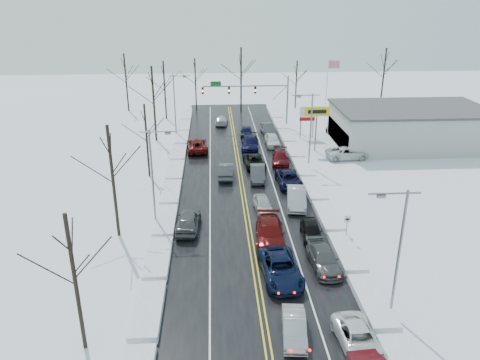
{
  "coord_description": "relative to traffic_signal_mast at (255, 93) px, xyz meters",
  "views": [
    {
      "loc": [
        -2.98,
        -42.84,
        20.03
      ],
      "look_at": [
        -0.47,
        0.1,
        2.5
      ],
      "focal_mm": 35.0,
      "sensor_mm": 36.0,
      "label": 1
    }
  ],
  "objects": [
    {
      "name": "tree_left_c",
      "position": [
        -13.95,
        -19.99,
        0.46
      ],
      "size": [
        3.4,
        3.4,
        8.5
      ],
      "color": "#2D231C",
      "rests_on": "ground"
    },
    {
      "name": "oncoming_car_0",
      "position": [
        -5.12,
        -20.69,
        -5.48
      ],
      "size": [
        1.9,
        4.84,
        1.57
      ],
      "primitive_type": "imported",
      "rotation": [
        0.0,
        0.0,
        3.09
      ],
      "color": "#3B3E40",
      "rests_on": "ground"
    },
    {
      "name": "queued_car_1",
      "position": [
        -1.72,
        -47.76,
        -5.48
      ],
      "size": [
        1.84,
        4.2,
        1.34
      ],
      "primitive_type": "imported",
      "rotation": [
        0.0,
        0.0,
        -0.1
      ],
      "color": "#A3A6AB",
      "rests_on": "ground"
    },
    {
      "name": "tree_far_a",
      "position": [
        -21.45,
        12.01,
        1.51
      ],
      "size": [
        4.0,
        4.0,
        10.0
      ],
      "color": "#2D231C",
      "rests_on": "ground"
    },
    {
      "name": "queued_car_3",
      "position": [
        -1.84,
        -35.9,
        -5.48
      ],
      "size": [
        2.81,
        6.05,
        1.71
      ],
      "primitive_type": "imported",
      "rotation": [
        0.0,
        0.0,
        -0.07
      ],
      "color": "#510C0A",
      "rests_on": "ground"
    },
    {
      "name": "queued_car_14",
      "position": [
        1.73,
        -23.65,
        -5.48
      ],
      "size": [
        2.67,
        5.41,
        1.48
      ],
      "primitive_type": "imported",
      "rotation": [
        0.0,
        0.0,
        0.04
      ],
      "color": "black",
      "rests_on": "ground"
    },
    {
      "name": "tree_left_d",
      "position": [
        -14.65,
        -5.99,
        1.86
      ],
      "size": [
        4.2,
        4.2,
        10.5
      ],
      "color": "#2D231C",
      "rests_on": "ground"
    },
    {
      "name": "queued_car_15",
      "position": [
        1.78,
        -16.64,
        -5.48
      ],
      "size": [
        2.67,
        5.29,
        1.47
      ],
      "primitive_type": "imported",
      "rotation": [
        0.0,
        0.0,
        -0.12
      ],
      "color": "#47090D",
      "rests_on": "ground"
    },
    {
      "name": "snow_bank_right",
      "position": [
        4.15,
        -25.99,
        -5.48
      ],
      "size": [
        1.88,
        72.0,
        0.53
      ],
      "primitive_type": "cube",
      "color": "silver",
      "rests_on": "ground"
    },
    {
      "name": "queued_car_10",
      "position": [
        1.96,
        -49.02,
        -5.48
      ],
      "size": [
        2.53,
        4.95,
        1.34
      ],
      "primitive_type": "imported",
      "rotation": [
        0.0,
        0.0,
        0.07
      ],
      "color": "white",
      "rests_on": "ground"
    },
    {
      "name": "tree_left_b",
      "position": [
        -14.95,
        -33.99,
        1.51
      ],
      "size": [
        4.0,
        4.0,
        10.0
      ],
      "color": "#2D231C",
      "rests_on": "ground"
    },
    {
      "name": "flagpole",
      "position": [
        11.72,
        2.01,
        0.45
      ],
      "size": [
        1.87,
        1.2,
        10.0
      ],
      "color": "silver",
      "rests_on": "ground"
    },
    {
      "name": "queued_car_13",
      "position": [
        1.66,
        -28.85,
        -5.48
      ],
      "size": [
        2.51,
        5.41,
        1.72
      ],
      "primitive_type": "imported",
      "rotation": [
        0.0,
        0.0,
        -0.14
      ],
      "color": "#A0A2A8",
      "rests_on": "ground"
    },
    {
      "name": "queued_car_6",
      "position": [
        -1.54,
        -17.65,
        -5.48
      ],
      "size": [
        2.7,
        5.22,
        1.41
      ],
      "primitive_type": "imported",
      "rotation": [
        0.0,
        0.0,
        0.07
      ],
      "color": "black",
      "rests_on": "ground"
    },
    {
      "name": "tree_left_a",
      "position": [
        -14.45,
        -47.99,
        0.81
      ],
      "size": [
        3.6,
        3.6,
        9.0
      ],
      "color": "#2D231C",
      "rests_on": "ground"
    },
    {
      "name": "parked_car_2",
      "position": [
        11.49,
        -5.32,
        -5.48
      ],
      "size": [
        2.15,
        4.77,
        1.59
      ],
      "primitive_type": "imported",
      "rotation": [
        0.0,
        0.0,
        3.2
      ],
      "color": "black",
      "rests_on": "ground"
    },
    {
      "name": "parked_car_1",
      "position": [
        13.65,
        -11.07,
        -5.48
      ],
      "size": [
        2.08,
        4.65,
        1.32
      ],
      "primitive_type": "imported",
      "rotation": [
        0.0,
        0.0,
        -0.05
      ],
      "color": "#3C3F41",
      "rests_on": "ground"
    },
    {
      "name": "tree_left_e",
      "position": [
        -14.25,
        6.01,
        1.16
      ],
      "size": [
        3.8,
        3.8,
        9.5
      ],
      "color": "#2D231C",
      "rests_on": "ground"
    },
    {
      "name": "queued_car_11",
      "position": [
        1.88,
        -40.1,
        -5.48
      ],
      "size": [
        2.3,
        5.08,
        1.44
      ],
      "primitive_type": "imported",
      "rotation": [
        0.0,
        0.0,
        0.06
      ],
      "color": "#46484C",
      "rests_on": "ground"
    },
    {
      "name": "tires_plus_sign",
      "position": [
        7.05,
        -12.0,
        -0.49
      ],
      "size": [
        3.2,
        0.34,
        6.0
      ],
      "color": "slate",
      "rests_on": "ground"
    },
    {
      "name": "queued_car_7",
      "position": [
        -1.54,
        -10.66,
        -5.48
      ],
      "size": [
        2.77,
        5.79,
        1.63
      ],
      "primitive_type": "imported",
      "rotation": [
        0.0,
        0.0,
        -0.09
      ],
      "color": "black",
      "rests_on": "ground"
    },
    {
      "name": "queued_car_8",
      "position": [
        -1.65,
        -4.69,
        -5.48
      ],
      "size": [
        1.97,
        4.17,
        1.38
      ],
      "primitive_type": "imported",
      "rotation": [
        0.0,
        0.0,
        -0.09
      ],
      "color": "black",
      "rests_on": "ground"
    },
    {
      "name": "queued_car_4",
      "position": [
        -1.8,
        -29.87,
        -5.48
      ],
      "size": [
        1.9,
        4.1,
        1.36
      ],
      "primitive_type": "imported",
      "rotation": [
        0.0,
        0.0,
        0.07
      ],
      "color": "#BABBBD",
      "rests_on": "ground"
    },
    {
      "name": "traffic_signal_mast",
      "position": [
        0.0,
        0.0,
        0.0
      ],
      "size": [
        13.28,
        0.39,
        8.0
      ],
      "color": "slate",
      "rests_on": "ground"
    },
    {
      "name": "road_surface",
      "position": [
        -3.45,
        -25.99,
        -5.47
      ],
      "size": [
        14.0,
        84.0,
        0.01
      ],
      "primitive_type": "cube",
      "color": "black",
      "rests_on": "ground"
    },
    {
      "name": "oncoming_car_3",
      "position": [
        -8.88,
        -33.25,
        -5.48
      ],
      "size": [
        2.38,
        5.14,
        1.71
      ],
      "primitive_type": "imported",
      "rotation": [
        0.0,
        0.0,
        3.07
      ],
      "color": "#45484B",
      "rests_on": "ground"
    },
    {
      "name": "streetlight_nw",
      "position": [
        -11.74,
        -3.99,
        -0.17
      ],
      "size": [
        3.2,
        0.25,
        9.0
      ],
      "color": "slate",
      "rests_on": "ground"
    },
    {
      "name": "streetlight_se",
      "position": [
        4.85,
        -45.99,
        -0.17
      ],
      "size": [
        3.2,
        0.25,
        9.0
      ],
      "color": "slate",
      "rests_on": "ground"
    },
    {
      "name": "tree_far_d",
      "position": [
        8.55,
        12.51,
        0.46
      ],
      "size": [
        3.4,
        3.4,
        8.5
      ],
      "color": "#2D231C",
      "rests_on": "ground"
    },
    {
      "name": "dealership_building",
      "position": [
        20.53,
        -9.99,
        -2.82
      ],
      "size": [
        20.4,
        12.4,
        5.3
      ],
      "color": "#A5A4A0",
      "rests_on": "ground"
    },
    {
      "name": "tree_far_c",
      "position": [
        -1.45,
        11.01,
        2.21
      ],
      "size": [
        4.4,
        4.4,
        11.0
      ],
      "color": "#2D231C",
      "rests_on": "ground"
    },
    {
      "name": "streetlight_sw",
      "position": [
        -11.74,
        -31.99,
        -0.17
      ],
      "size": [
        3.2,
        0.25,
        9.0
      ],
      "color": "slate",
      "rests_on": "ground"
    },
    {
      "name": "tree_far_e",
      "position": [
        24.55,
        13.01,
        1.86
      ],
      "size": [
        4.2,
        4.2,
        10.5
      ],
      "color": "#2D231C",
      "rests_on": "ground"
    },
    {
      "name": "tree_far_b",
      "position": [
        -9.45,
        13.01,
        0.81
      ],
      "size": [
        3.6,
        3.6,
        9.0
      ],
      "color": "#2D231C",
      "rests_on": "ground"
    },
    {
      "name": "used_vehicles_sign",
      "position": [
        7.05,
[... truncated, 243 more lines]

